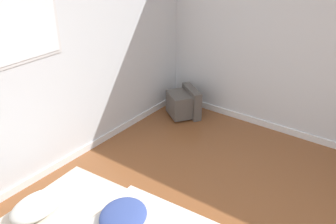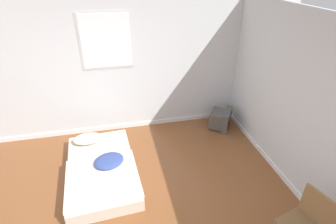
{
  "view_description": "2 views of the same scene",
  "coord_description": "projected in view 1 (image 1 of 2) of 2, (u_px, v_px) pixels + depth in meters",
  "views": [
    {
      "loc": [
        -1.76,
        -0.67,
        2.59
      ],
      "look_at": [
        1.05,
        1.42,
        0.8
      ],
      "focal_mm": 40.0,
      "sensor_mm": 36.0,
      "label": 1
    },
    {
      "loc": [
        0.23,
        -2.27,
        3.09
      ],
      "look_at": [
        1.1,
        1.62,
        0.79
      ],
      "focal_mm": 28.0,
      "sensor_mm": 36.0,
      "label": 2
    }
  ],
  "objects": [
    {
      "name": "crt_tv",
      "position": [
        184.0,
        103.0,
        5.49
      ],
      "size": [
        0.58,
        0.6,
        0.42
      ],
      "color": "#56514C",
      "rests_on": "ground_plane"
    },
    {
      "name": "wall_back",
      "position": [
        6.0,
        73.0,
        3.56
      ],
      "size": [
        7.91,
        0.08,
        2.6
      ],
      "color": "silver",
      "rests_on": "ground_plane"
    }
  ]
}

